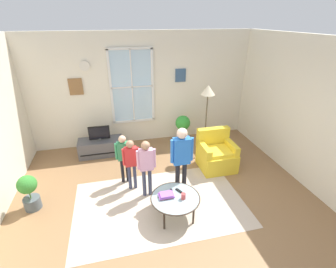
{
  "coord_description": "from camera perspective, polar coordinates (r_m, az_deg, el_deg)",
  "views": [
    {
      "loc": [
        -0.83,
        -3.33,
        3.15
      ],
      "look_at": [
        0.17,
        0.82,
        1.09
      ],
      "focal_mm": 26.02,
      "sensor_mm": 36.0,
      "label": 1
    }
  ],
  "objects": [
    {
      "name": "back_wall",
      "position": [
        6.5,
        -5.99,
        10.38
      ],
      "size": [
        5.72,
        0.17,
        2.88
      ],
      "color": "silver",
      "rests_on": "ground_plane"
    },
    {
      "name": "remote_near_books",
      "position": [
        4.34,
        0.84,
        -13.34
      ],
      "size": [
        0.05,
        0.14,
        0.02
      ],
      "primitive_type": "cube",
      "rotation": [
        0.0,
        0.0,
        -0.08
      ],
      "color": "black",
      "rests_on": "coffee_table"
    },
    {
      "name": "ground_plane",
      "position": [
        4.67,
        0.29,
        -16.91
      ],
      "size": [
        6.32,
        6.26,
        0.02
      ],
      "primitive_type": "cube",
      "color": "olive"
    },
    {
      "name": "cup",
      "position": [
        4.2,
        3.63,
        -14.33
      ],
      "size": [
        0.08,
        0.08,
        0.1
      ],
      "primitive_type": "cylinder",
      "color": "#BF3F3F",
      "rests_on": "coffee_table"
    },
    {
      "name": "coffee_table",
      "position": [
        4.26,
        1.71,
        -14.84
      ],
      "size": [
        0.85,
        0.85,
        0.41
      ],
      "color": "#99B2B7",
      "rests_on": "ground_plane"
    },
    {
      "name": "tv_stand",
      "position": [
        6.34,
        -15.39,
        -2.96
      ],
      "size": [
        1.08,
        0.49,
        0.41
      ],
      "color": "#4C4C51",
      "rests_on": "ground_plane"
    },
    {
      "name": "potted_plant_corner",
      "position": [
        5.04,
        -29.8,
        -11.53
      ],
      "size": [
        0.33,
        0.33,
        0.69
      ],
      "color": "#4C565B",
      "rests_on": "ground_plane"
    },
    {
      "name": "person_green_shirt",
      "position": [
        4.97,
        -10.4,
        -4.57
      ],
      "size": [
        0.33,
        0.15,
        1.08
      ],
      "color": "black",
      "rests_on": "ground_plane"
    },
    {
      "name": "person_red_shirt",
      "position": [
        4.75,
        -8.65,
        -5.9
      ],
      "size": [
        0.33,
        0.15,
        1.09
      ],
      "color": "#333851",
      "rests_on": "ground_plane"
    },
    {
      "name": "armchair",
      "position": [
        5.67,
        11.22,
        -4.7
      ],
      "size": [
        0.76,
        0.74,
        0.87
      ],
      "color": "yellow",
      "rests_on": "ground_plane"
    },
    {
      "name": "television",
      "position": [
        6.17,
        -15.82,
        0.25
      ],
      "size": [
        0.5,
        0.08,
        0.36
      ],
      "color": "#4C4C4C",
      "rests_on": "tv_stand"
    },
    {
      "name": "remote_near_cup",
      "position": [
        4.37,
        2.56,
        -13.12
      ],
      "size": [
        0.1,
        0.14,
        0.02
      ],
      "primitive_type": "cube",
      "rotation": [
        0.0,
        0.0,
        0.48
      ],
      "color": "black",
      "rests_on": "coffee_table"
    },
    {
      "name": "area_rug",
      "position": [
        4.73,
        -1.9,
        -15.99
      ],
      "size": [
        3.1,
        1.93,
        0.01
      ],
      "primitive_type": "cube",
      "color": "#C6B29E",
      "rests_on": "ground_plane"
    },
    {
      "name": "person_blue_shirt",
      "position": [
        4.44,
        3.19,
        -4.9
      ],
      "size": [
        0.43,
        0.19,
        1.42
      ],
      "color": "black",
      "rests_on": "ground_plane"
    },
    {
      "name": "floor_lamp",
      "position": [
        5.71,
        9.27,
        8.44
      ],
      "size": [
        0.32,
        0.32,
        1.77
      ],
      "color": "black",
      "rests_on": "ground_plane"
    },
    {
      "name": "book_stack",
      "position": [
        4.24,
        -0.41,
        -14.15
      ],
      "size": [
        0.26,
        0.17,
        0.07
      ],
      "color": "#97615A",
      "rests_on": "coffee_table"
    },
    {
      "name": "potted_plant_by_window",
      "position": [
        6.54,
        3.46,
        1.51
      ],
      "size": [
        0.39,
        0.39,
        0.81
      ],
      "color": "silver",
      "rests_on": "ground_plane"
    },
    {
      "name": "side_wall_right",
      "position": [
        5.3,
        32.74,
        2.65
      ],
      "size": [
        0.12,
        5.66,
        2.88
      ],
      "color": "silver",
      "rests_on": "ground_plane"
    },
    {
      "name": "person_pink_shirt",
      "position": [
        4.51,
        -5.12,
        -6.72
      ],
      "size": [
        0.36,
        0.16,
        1.18
      ],
      "color": "#333851",
      "rests_on": "ground_plane"
    }
  ]
}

